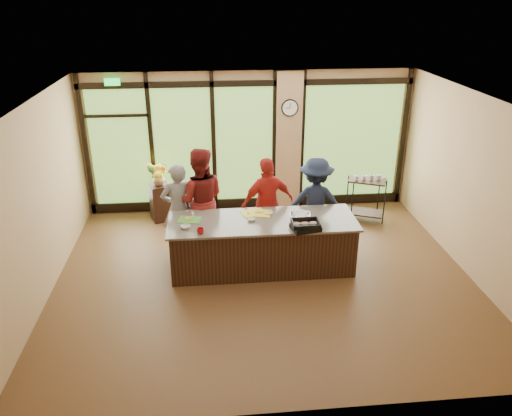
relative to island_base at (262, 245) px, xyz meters
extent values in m
plane|color=brown|center=(0.00, -0.30, -0.44)|extent=(7.00, 7.00, 0.00)
plane|color=silver|center=(0.00, -0.30, 2.56)|extent=(7.00, 7.00, 0.00)
plane|color=tan|center=(0.00, 2.70, 1.06)|extent=(7.00, 0.00, 7.00)
plane|color=tan|center=(-3.50, -0.30, 1.06)|extent=(0.00, 6.00, 6.00)
plane|color=tan|center=(3.50, -0.30, 1.06)|extent=(0.00, 6.00, 6.00)
cube|color=tan|center=(0.85, 2.64, 1.06)|extent=(0.55, 0.12, 3.00)
cube|color=black|center=(0.00, 2.65, 2.31)|extent=(6.90, 0.08, 0.12)
cube|color=black|center=(0.00, 2.65, -0.32)|extent=(6.90, 0.08, 0.20)
cube|color=#19D83F|center=(-2.70, 2.60, 2.39)|extent=(0.30, 0.04, 0.14)
cube|color=#2F6724|center=(-2.70, 2.67, 1.01)|extent=(1.20, 0.02, 2.50)
cube|color=#2F6724|center=(-1.40, 2.67, 1.01)|extent=(1.20, 0.02, 2.50)
cube|color=#2F6724|center=(-0.10, 2.67, 1.01)|extent=(1.20, 0.02, 2.50)
cube|color=#2F6724|center=(2.25, 2.67, 1.01)|extent=(2.10, 0.02, 2.50)
cube|color=black|center=(-3.40, 2.65, 1.06)|extent=(0.08, 0.08, 3.00)
cube|color=black|center=(-2.05, 2.65, 1.06)|extent=(0.08, 0.08, 3.00)
cube|color=black|center=(-0.75, 2.65, 1.06)|extent=(0.08, 0.08, 3.00)
cube|color=black|center=(0.55, 2.65, 1.06)|extent=(0.08, 0.08, 3.00)
cube|color=black|center=(1.15, 2.65, 1.06)|extent=(0.08, 0.08, 3.00)
cube|color=black|center=(3.40, 2.65, 1.06)|extent=(0.08, 0.08, 3.00)
cube|color=black|center=(0.00, 0.00, 0.00)|extent=(3.10, 1.00, 0.88)
cube|color=slate|center=(0.00, 0.00, 0.46)|extent=(3.20, 1.10, 0.04)
cylinder|color=black|center=(0.85, 2.57, 1.81)|extent=(0.36, 0.04, 0.36)
cylinder|color=white|center=(0.85, 2.55, 1.81)|extent=(0.31, 0.01, 0.31)
cube|color=black|center=(0.85, 2.55, 1.86)|extent=(0.01, 0.00, 0.11)
cube|color=black|center=(0.80, 2.55, 1.81)|extent=(0.09, 0.00, 0.01)
imported|color=slate|center=(-1.45, 0.76, 0.42)|extent=(0.71, 0.56, 1.72)
imported|color=maroon|center=(-1.06, 0.86, 0.54)|extent=(0.96, 0.76, 1.96)
imported|color=#AF211B|center=(0.18, 0.79, 0.44)|extent=(1.11, 0.73, 1.76)
imported|color=#192037|center=(1.09, 0.82, 0.42)|extent=(1.19, 0.80, 1.72)
cube|color=black|center=(0.66, -0.42, 0.52)|extent=(0.51, 0.43, 0.08)
imported|color=silver|center=(0.65, 0.01, 0.52)|extent=(0.41, 0.41, 0.09)
cube|color=#508F34|center=(-1.24, 0.13, 0.49)|extent=(0.43, 0.36, 0.01)
cube|color=yellow|center=(-0.12, 0.30, 0.49)|extent=(0.47, 0.39, 0.01)
cube|color=yellow|center=(-0.04, 0.28, 0.49)|extent=(0.50, 0.42, 0.01)
imported|color=silver|center=(-1.28, -0.19, 0.51)|extent=(0.21, 0.21, 0.05)
imported|color=silver|center=(-0.19, -0.01, 0.50)|extent=(0.18, 0.18, 0.04)
imported|color=silver|center=(0.14, 0.23, 0.50)|extent=(0.18, 0.18, 0.03)
imported|color=#A91011|center=(-1.04, -0.40, 0.53)|extent=(0.15, 0.15, 0.09)
cube|color=black|center=(-1.92, 2.20, -0.05)|extent=(0.50, 0.50, 0.78)
imported|color=#8D744D|center=(-1.92, 2.20, 0.47)|extent=(0.27, 0.27, 0.27)
cube|color=black|center=(2.36, 1.71, -0.25)|extent=(0.86, 0.69, 0.03)
cube|color=black|center=(2.36, 1.71, 0.47)|extent=(0.86, 0.69, 0.03)
cylinder|color=black|center=(2.02, 1.52, 0.04)|extent=(0.03, 0.03, 0.96)
cylinder|color=black|center=(2.70, 1.52, 0.04)|extent=(0.03, 0.03, 0.96)
cylinder|color=black|center=(2.02, 1.90, 0.04)|extent=(0.03, 0.03, 0.96)
cylinder|color=black|center=(2.70, 1.90, 0.04)|extent=(0.03, 0.03, 0.96)
imported|color=silver|center=(2.12, 1.71, 0.53)|extent=(0.14, 0.14, 0.10)
imported|color=silver|center=(2.28, 1.71, 0.53)|extent=(0.14, 0.14, 0.10)
imported|color=silver|center=(2.44, 1.71, 0.53)|extent=(0.14, 0.14, 0.10)
imported|color=silver|center=(2.59, 1.71, 0.53)|extent=(0.14, 0.14, 0.10)
camera|label=1|loc=(-0.86, -7.60, 4.10)|focal=35.00mm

